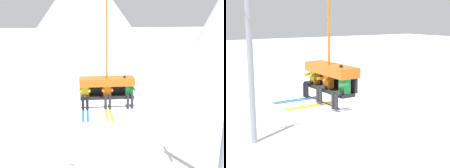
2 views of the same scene
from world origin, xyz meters
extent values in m
cone|color=silver|center=(0.84, 31.26, 7.60)|extent=(22.36, 22.36, 15.20)
cube|color=#232328|center=(1.58, -0.80, 5.20)|extent=(2.21, 0.48, 0.10)
cube|color=#232328|center=(1.58, -0.52, 5.48)|extent=(2.21, 0.08, 0.45)
cube|color=#D16619|center=(1.58, -0.74, 5.85)|extent=(2.26, 0.68, 0.30)
cylinder|color=black|center=(1.58, -1.12, 4.87)|extent=(2.21, 0.04, 0.04)
cylinder|color=#D16619|center=(1.58, -0.80, 7.65)|extent=(0.07, 0.07, 3.29)
cube|color=yellow|center=(0.67, -0.82, 5.51)|extent=(0.32, 0.22, 0.52)
sphere|color=maroon|center=(0.67, -0.82, 5.87)|extent=(0.22, 0.22, 0.22)
ellipsoid|color=black|center=(0.67, -0.92, 5.87)|extent=(0.17, 0.04, 0.08)
cylinder|color=black|center=(0.58, -0.99, 5.29)|extent=(0.11, 0.34, 0.11)
cylinder|color=black|center=(0.76, -0.99, 5.29)|extent=(0.11, 0.34, 0.11)
cylinder|color=black|center=(0.58, -1.16, 5.05)|extent=(0.11, 0.11, 0.48)
cylinder|color=black|center=(0.76, -1.16, 5.05)|extent=(0.11, 0.11, 0.48)
cube|color=#1E6BB2|center=(0.58, -1.46, 4.76)|extent=(0.09, 1.70, 0.02)
cube|color=#1E6BB2|center=(0.76, -1.46, 4.76)|extent=(0.09, 1.70, 0.02)
cylinder|color=yellow|center=(0.48, -0.97, 5.55)|extent=(0.09, 0.30, 0.09)
cylinder|color=yellow|center=(0.86, -0.97, 5.55)|extent=(0.09, 0.30, 0.09)
cube|color=orange|center=(1.58, -0.82, 5.51)|extent=(0.32, 0.22, 0.52)
sphere|color=black|center=(1.58, -0.82, 5.87)|extent=(0.22, 0.22, 0.22)
ellipsoid|color=black|center=(1.58, -0.92, 5.87)|extent=(0.17, 0.04, 0.08)
cylinder|color=#2D2D33|center=(1.50, -0.99, 5.29)|extent=(0.11, 0.34, 0.11)
cylinder|color=#2D2D33|center=(1.67, -0.99, 5.29)|extent=(0.11, 0.34, 0.11)
cylinder|color=#2D2D33|center=(1.50, -1.16, 5.05)|extent=(0.11, 0.11, 0.48)
cylinder|color=#2D2D33|center=(1.67, -1.16, 5.05)|extent=(0.11, 0.11, 0.48)
cube|color=gold|center=(1.50, -1.46, 4.76)|extent=(0.09, 1.70, 0.02)
cube|color=gold|center=(1.67, -1.46, 4.76)|extent=(0.09, 1.70, 0.02)
cylinder|color=orange|center=(1.40, -0.97, 5.55)|extent=(0.09, 0.30, 0.09)
cylinder|color=orange|center=(1.77, -0.97, 5.55)|extent=(0.09, 0.30, 0.09)
cube|color=#23843D|center=(2.50, -0.82, 5.51)|extent=(0.32, 0.22, 0.52)
sphere|color=silver|center=(2.50, -0.82, 5.87)|extent=(0.22, 0.22, 0.22)
ellipsoid|color=black|center=(2.50, -0.92, 5.87)|extent=(0.17, 0.04, 0.08)
cylinder|color=#2D2D33|center=(2.41, -0.99, 5.29)|extent=(0.11, 0.34, 0.11)
cylinder|color=#2D2D33|center=(2.59, -0.99, 5.29)|extent=(0.11, 0.34, 0.11)
cylinder|color=#2D2D33|center=(2.41, -1.16, 5.05)|extent=(0.11, 0.11, 0.48)
cylinder|color=#2D2D33|center=(2.59, -1.16, 5.05)|extent=(0.11, 0.11, 0.48)
cube|color=#B2B2BC|center=(2.41, -1.46, 4.76)|extent=(0.09, 1.70, 0.02)
cube|color=#B2B2BC|center=(2.59, -1.46, 4.76)|extent=(0.09, 1.70, 0.02)
cylinder|color=#23843D|center=(2.31, -0.82, 5.86)|extent=(0.09, 0.09, 0.30)
sphere|color=black|center=(2.31, -0.82, 6.03)|extent=(0.11, 0.11, 0.11)
cylinder|color=#23843D|center=(2.69, -0.97, 5.55)|extent=(0.09, 0.30, 0.09)
camera|label=1|loc=(0.70, -11.85, 8.92)|focal=45.00mm
camera|label=2|loc=(10.68, -6.24, 7.48)|focal=55.00mm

